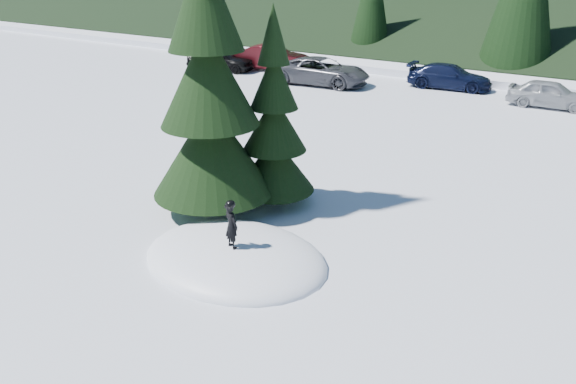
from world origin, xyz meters
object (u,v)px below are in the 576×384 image
Objects in this scene: spruce_tall at (209,90)px; car_4 at (550,94)px; car_1 at (272,58)px; spruce_short at (274,130)px; car_3 at (450,77)px; car_2 at (322,71)px; car_0 at (221,59)px; child_skier at (231,226)px.

spruce_tall is 2.32× the size of car_4.
spruce_short is at bearing -163.07° from car_1.
spruce_short is 17.62m from car_3.
spruce_short is 20.51m from car_1.
spruce_tall is 1.60× the size of spruce_short.
spruce_tall is 21.22m from car_1.
car_1 is 0.88× the size of car_2.
car_0 is 0.90× the size of car_1.
spruce_tall is 2.11m from spruce_short.
child_skier is (1.33, -3.44, -1.10)m from spruce_short.
spruce_short reaches higher than car_3.
child_skier reaches higher than car_1.
car_1 is (-13.47, 19.92, -0.24)m from child_skier.
spruce_short is 1.45× the size of car_4.
spruce_short reaches higher than child_skier.
car_3 is (6.09, 2.96, -0.09)m from car_2.
spruce_tall reaches higher than child_skier.
car_3 reaches higher than car_4.
child_skier reaches higher than car_4.
spruce_short is 5.15× the size of child_skier.
child_skier reaches higher than car_0.
car_3 is at bearing 90.84° from spruce_tall.
car_4 is (2.65, 19.56, -0.37)m from child_skier.
car_0 is at bearing -32.66° from child_skier.
spruce_short is 1.03× the size of car_2.
car_1 is (-12.14, 16.48, -1.34)m from spruce_short.
car_2 is at bearing -104.86° from car_0.
spruce_tall reaches higher than car_0.
child_skier is at bearing -179.58° from car_3.
car_4 is (11.35, 1.56, -0.09)m from car_2.
car_0 is at bearing 130.52° from spruce_tall.
car_1 is at bearing 126.38° from spruce_short.
car_0 is 0.95× the size of car_3.
child_skier is 0.23× the size of car_1.
car_3 is at bearing -103.98° from car_1.
car_4 is (18.59, 1.59, -0.07)m from car_0.
child_skier reaches higher than car_2.
spruce_tall reaches higher than spruce_short.
spruce_tall is 18.41m from car_4.
car_2 is (7.25, 0.03, 0.02)m from car_0.
car_1 is at bearing 121.92° from spruce_tall.
car_2 is at bearing 109.21° from car_3.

